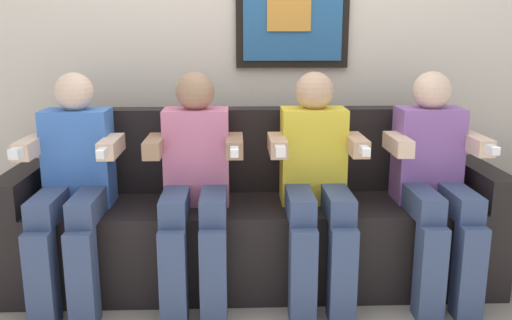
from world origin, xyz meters
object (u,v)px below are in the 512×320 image
Objects in this scene: couch at (255,224)px; person_left_center at (196,179)px; person_rightmost at (434,177)px; person_leftmost at (73,180)px; person_right_center at (316,178)px.

couch is 2.24× the size of person_left_center.
person_rightmost is (0.88, -0.17, 0.29)m from couch.
person_left_center is (-0.29, -0.17, 0.29)m from couch.
person_left_center is at bearing 0.05° from person_leftmost.
couch is 2.24× the size of person_leftmost.
couch is at bearing 29.96° from person_left_center.
person_rightmost is (0.59, 0.00, -0.00)m from person_right_center.
person_right_center is 1.00× the size of person_rightmost.
person_right_center reaches higher than couch.
person_leftmost is at bearing -179.95° from person_left_center.
person_right_center is (0.29, -0.17, 0.29)m from couch.
person_right_center is (0.59, -0.00, 0.00)m from person_left_center.
person_right_center is 0.59m from person_rightmost.
person_leftmost is 1.00× the size of person_left_center.
person_leftmost is at bearing -179.98° from person_rightmost.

